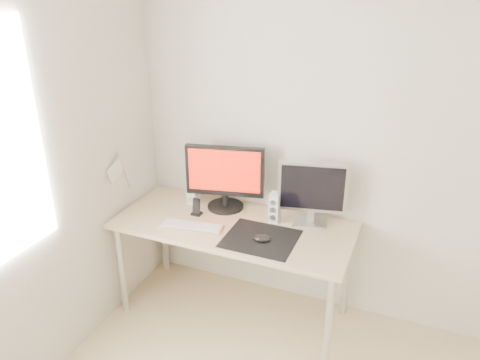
% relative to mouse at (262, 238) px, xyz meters
% --- Properties ---
extents(wall_back, '(3.50, 0.00, 3.50)m').
position_rel_mouse_xyz_m(wall_back, '(0.67, 0.52, 0.50)').
color(wall_back, silver).
rests_on(wall_back, ground).
extents(mousepad, '(0.45, 0.40, 0.00)m').
position_rel_mouse_xyz_m(mousepad, '(-0.02, 0.03, -0.02)').
color(mousepad, black).
rests_on(mousepad, desk).
extents(mouse, '(0.12, 0.07, 0.04)m').
position_rel_mouse_xyz_m(mouse, '(0.00, 0.00, 0.00)').
color(mouse, black).
rests_on(mouse, mousepad).
extents(desk, '(1.60, 0.70, 0.73)m').
position_rel_mouse_xyz_m(desk, '(-0.26, 0.15, -0.10)').
color(desk, '#D1B587').
rests_on(desk, ground).
extents(main_monitor, '(0.55, 0.31, 0.47)m').
position_rel_mouse_xyz_m(main_monitor, '(-0.40, 0.34, 0.23)').
color(main_monitor, black).
rests_on(main_monitor, desk).
extents(second_monitor, '(0.45, 0.20, 0.43)m').
position_rel_mouse_xyz_m(second_monitor, '(0.22, 0.35, 0.22)').
color(second_monitor, silver).
rests_on(second_monitor, desk).
extents(speaker_left, '(0.07, 0.08, 0.21)m').
position_rel_mouse_xyz_m(speaker_left, '(-0.65, 0.31, 0.08)').
color(speaker_left, white).
rests_on(speaker_left, desk).
extents(speaker_right, '(0.07, 0.08, 0.21)m').
position_rel_mouse_xyz_m(speaker_right, '(-0.01, 0.28, 0.08)').
color(speaker_right, white).
rests_on(speaker_right, desk).
extents(keyboard, '(0.43, 0.18, 0.02)m').
position_rel_mouse_xyz_m(keyboard, '(-0.49, -0.00, -0.02)').
color(keyboard, '#B2B1B4').
rests_on(keyboard, desk).
extents(phone_dock, '(0.07, 0.06, 0.12)m').
position_rel_mouse_xyz_m(phone_dock, '(-0.54, 0.17, 0.01)').
color(phone_dock, black).
rests_on(phone_dock, desk).
extents(pennant, '(0.01, 0.23, 0.29)m').
position_rel_mouse_xyz_m(pennant, '(-1.05, 0.00, 0.29)').
color(pennant, '#A57F54').
rests_on(pennant, wall_left).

